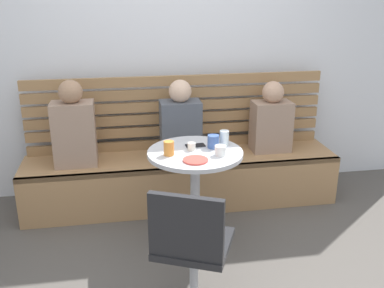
# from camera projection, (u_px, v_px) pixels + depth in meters

# --- Properties ---
(ground) EXTENTS (8.00, 8.00, 0.00)m
(ground) POSITION_uv_depth(u_px,v_px,m) (209.00, 286.00, 2.88)
(ground) COLOR #514C47
(back_wall) EXTENTS (5.20, 0.10, 2.90)m
(back_wall) POSITION_uv_depth(u_px,v_px,m) (173.00, 33.00, 3.91)
(back_wall) COLOR silver
(back_wall) RESTS_ON ground
(booth_bench) EXTENTS (2.70, 0.52, 0.44)m
(booth_bench) POSITION_uv_depth(u_px,v_px,m) (182.00, 180.00, 3.91)
(booth_bench) COLOR #A87C51
(booth_bench) RESTS_ON ground
(booth_backrest) EXTENTS (2.65, 0.04, 0.67)m
(booth_backrest) POSITION_uv_depth(u_px,v_px,m) (177.00, 112.00, 3.95)
(booth_backrest) COLOR #9A7249
(booth_backrest) RESTS_ON booth_bench
(cafe_table) EXTENTS (0.68, 0.68, 0.74)m
(cafe_table) POSITION_uv_depth(u_px,v_px,m) (195.00, 180.00, 3.20)
(cafe_table) COLOR #ADADB2
(cafe_table) RESTS_ON ground
(white_chair) EXTENTS (0.53, 0.53, 0.85)m
(white_chair) POSITION_uv_depth(u_px,v_px,m) (191.00, 251.00, 2.44)
(white_chair) COLOR #ADADB2
(white_chair) RESTS_ON ground
(person_adult) EXTENTS (0.34, 0.22, 0.71)m
(person_adult) POSITION_uv_depth(u_px,v_px,m) (74.00, 128.00, 3.57)
(person_adult) COLOR #9E7F6B
(person_adult) RESTS_ON booth_bench
(person_child_left) EXTENTS (0.34, 0.22, 0.63)m
(person_child_left) POSITION_uv_depth(u_px,v_px,m) (271.00, 121.00, 3.91)
(person_child_left) COLOR #9E7F6B
(person_child_left) RESTS_ON booth_bench
(person_child_middle) EXTENTS (0.34, 0.22, 0.68)m
(person_child_middle) POSITION_uv_depth(u_px,v_px,m) (180.00, 124.00, 3.74)
(person_child_middle) COLOR #4C515B
(person_child_middle) RESTS_ON booth_bench
(cup_water_clear) EXTENTS (0.07, 0.07, 0.11)m
(cup_water_clear) POSITION_uv_depth(u_px,v_px,m) (224.00, 138.00, 3.23)
(cup_water_clear) COLOR white
(cup_water_clear) RESTS_ON cafe_table
(cup_espresso_small) EXTENTS (0.06, 0.06, 0.05)m
(cup_espresso_small) POSITION_uv_depth(u_px,v_px,m) (192.00, 146.00, 3.13)
(cup_espresso_small) COLOR silver
(cup_espresso_small) RESTS_ON cafe_table
(cup_ceramic_white) EXTENTS (0.08, 0.08, 0.07)m
(cup_ceramic_white) POSITION_uv_depth(u_px,v_px,m) (220.00, 151.00, 3.03)
(cup_ceramic_white) COLOR white
(cup_ceramic_white) RESTS_ON cafe_table
(cup_tumbler_orange) EXTENTS (0.07, 0.07, 0.10)m
(cup_tumbler_orange) POSITION_uv_depth(u_px,v_px,m) (169.00, 148.00, 3.04)
(cup_tumbler_orange) COLOR orange
(cup_tumbler_orange) RESTS_ON cafe_table
(cup_mug_blue) EXTENTS (0.08, 0.08, 0.09)m
(cup_mug_blue) POSITION_uv_depth(u_px,v_px,m) (213.00, 141.00, 3.17)
(cup_mug_blue) COLOR #3D5B9E
(cup_mug_blue) RESTS_ON cafe_table
(plate_small) EXTENTS (0.17, 0.17, 0.01)m
(plate_small) POSITION_uv_depth(u_px,v_px,m) (196.00, 160.00, 2.95)
(plate_small) COLOR #DB4C42
(plate_small) RESTS_ON cafe_table
(phone_on_table) EXTENTS (0.14, 0.08, 0.01)m
(phone_on_table) POSITION_uv_depth(u_px,v_px,m) (195.00, 146.00, 3.22)
(phone_on_table) COLOR black
(phone_on_table) RESTS_ON cafe_table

